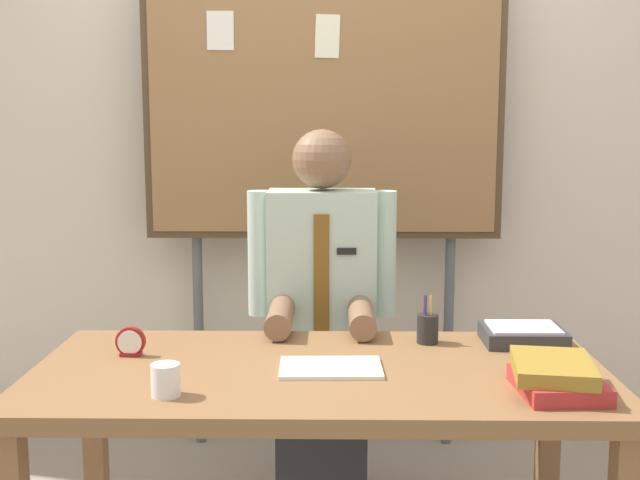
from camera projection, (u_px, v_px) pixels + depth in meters
back_wall at (324, 144)px, 3.58m from camera, size 6.40×0.08×2.70m
desk at (319, 395)px, 2.33m from camera, size 1.68×0.82×0.73m
person at (322, 332)px, 2.98m from camera, size 0.55×0.56×1.42m
bulletin_board at (323, 99)px, 3.35m from camera, size 1.53×0.09×2.19m
book_stack at (556, 377)px, 2.10m from camera, size 0.25×0.29×0.09m
open_notebook at (331, 368)px, 2.30m from camera, size 0.30×0.21×0.01m
desk_clock at (131, 343)px, 2.43m from camera, size 0.09×0.04×0.09m
coffee_mug at (166, 380)px, 2.07m from camera, size 0.08×0.08×0.09m
pen_holder at (427, 328)px, 2.57m from camera, size 0.07×0.07×0.16m
paper_tray at (523, 335)px, 2.57m from camera, size 0.26×0.20×0.06m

